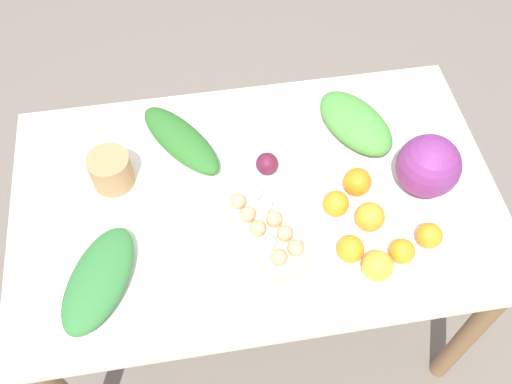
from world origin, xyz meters
TOP-DOWN VIEW (x-y plane):
  - ground_plane at (0.00, 0.00)m, footprint 8.00×8.00m
  - dining_table at (0.00, 0.00)m, footprint 1.37×0.84m
  - cabbage_purple at (-0.47, 0.04)m, footprint 0.18×0.18m
  - egg_carton at (-0.00, 0.14)m, footprint 0.22×0.31m
  - paper_bag at (0.39, -0.12)m, footprint 0.12×0.12m
  - greens_bunch_beet_tops at (-0.33, -0.18)m, footprint 0.26×0.32m
  - greens_bunch_chard at (0.19, -0.21)m, footprint 0.27×0.33m
  - greens_bunch_kale at (0.43, 0.21)m, footprint 0.26×0.34m
  - beet_root at (-0.05, -0.08)m, footprint 0.07×0.07m
  - orange_0 at (-0.29, 0.14)m, footprint 0.08×0.08m
  - orange_1 at (-0.27, 0.29)m, footprint 0.08×0.08m
  - orange_2 at (-0.21, 0.08)m, footprint 0.07×0.07m
  - orange_3 at (-0.43, 0.22)m, footprint 0.07×0.07m
  - orange_4 at (-0.34, 0.25)m, footprint 0.07×0.07m
  - orange_5 at (-0.21, 0.23)m, footprint 0.07×0.07m
  - orange_6 at (-0.28, 0.02)m, footprint 0.08×0.08m

SIDE VIEW (x-z plane):
  - ground_plane at x=0.00m, z-range 0.00..0.00m
  - dining_table at x=0.00m, z-range 0.28..1.06m
  - greens_bunch_kale at x=0.43m, z-range 0.78..0.84m
  - beet_root at x=-0.05m, z-range 0.78..0.84m
  - orange_4 at x=-0.34m, z-range 0.78..0.85m
  - greens_bunch_chard at x=0.19m, z-range 0.78..0.85m
  - orange_3 at x=-0.43m, z-range 0.78..0.85m
  - orange_2 at x=-0.21m, z-range 0.78..0.85m
  - orange_5 at x=-0.21m, z-range 0.78..0.85m
  - orange_0 at x=-0.29m, z-range 0.78..0.86m
  - orange_6 at x=-0.28m, z-range 0.78..0.86m
  - orange_1 at x=-0.27m, z-range 0.78..0.86m
  - egg_carton at x=0.00m, z-range 0.77..0.87m
  - greens_bunch_beet_tops at x=-0.33m, z-range 0.78..0.87m
  - paper_bag at x=0.39m, z-range 0.78..0.88m
  - cabbage_purple at x=-0.47m, z-range 0.78..0.96m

